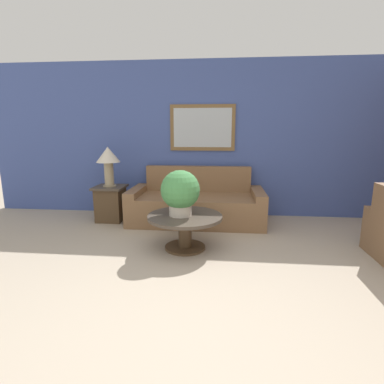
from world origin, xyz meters
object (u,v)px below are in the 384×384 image
object	(u,v)px
coffee_table	(185,224)
table_lamp	(108,159)
couch_main	(196,205)
side_table	(111,203)
potted_plant_on_table	(180,192)

from	to	relation	value
coffee_table	table_lamp	xyz separation A→B (m)	(-1.36, 1.08, 0.70)
couch_main	table_lamp	xyz separation A→B (m)	(-1.41, -0.07, 0.74)
coffee_table	side_table	bearing A→B (deg)	141.52
couch_main	coffee_table	bearing A→B (deg)	-92.42
table_lamp	couch_main	bearing A→B (deg)	2.84
couch_main	coffee_table	world-z (taller)	couch_main
couch_main	side_table	world-z (taller)	couch_main
coffee_table	table_lamp	size ratio (longest dim) A/B	1.47
coffee_table	side_table	size ratio (longest dim) A/B	1.62
couch_main	potted_plant_on_table	size ratio (longest dim) A/B	3.78
side_table	table_lamp	world-z (taller)	table_lamp
table_lamp	potted_plant_on_table	bearing A→B (deg)	-39.92
couch_main	table_lamp	size ratio (longest dim) A/B	3.36
side_table	potted_plant_on_table	xyz separation A→B (m)	(1.30, -1.09, 0.44)
side_table	potted_plant_on_table	distance (m)	1.76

